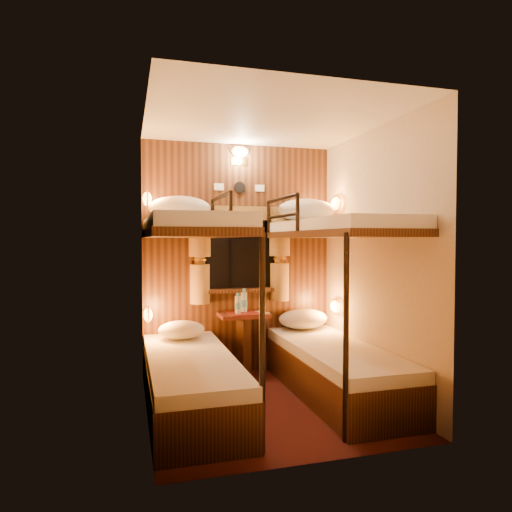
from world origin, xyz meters
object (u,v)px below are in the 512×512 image
object	(u,v)px
bottle_right	(244,302)
bunk_right	(335,333)
bunk_left	(190,342)
bottle_left	(238,305)
table	(244,336)

from	to	relation	value
bottle_right	bunk_right	bearing A→B (deg)	-53.15
bunk_right	bunk_left	bearing A→B (deg)	180.00
bottle_right	bottle_left	bearing A→B (deg)	-135.15
bunk_right	bottle_left	world-z (taller)	bunk_right
bunk_left	table	world-z (taller)	bunk_left
bunk_right	bottle_right	bearing A→B (deg)	126.85
bunk_right	bottle_right	distance (m)	1.07
bunk_left	bottle_right	size ratio (longest dim) A/B	7.79
bunk_right	bottle_left	size ratio (longest dim) A/B	8.97
bottle_left	bottle_right	xyz separation A→B (m)	(0.09, 0.09, 0.01)
bunk_left	bottle_right	xyz separation A→B (m)	(0.67, 0.84, 0.20)
bottle_right	table	bearing A→B (deg)	-107.99
bunk_left	bottle_left	size ratio (longest dim) A/B	8.97
table	bunk_left	bearing A→B (deg)	-129.67
bunk_right	bottle_left	xyz separation A→B (m)	(-0.72, 0.75, 0.18)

